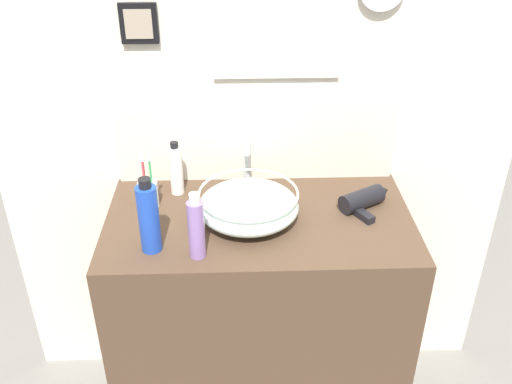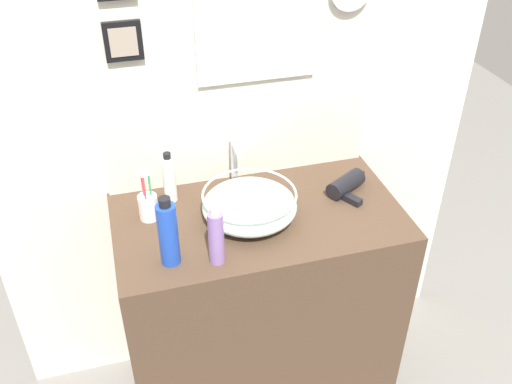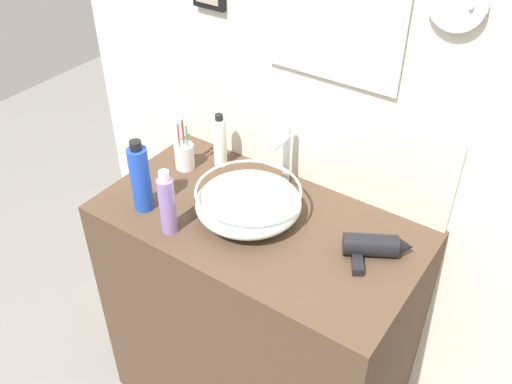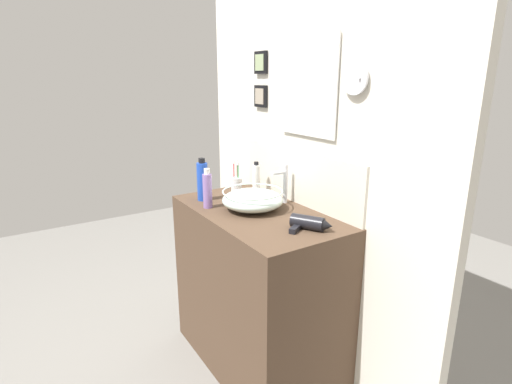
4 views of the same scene
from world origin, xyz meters
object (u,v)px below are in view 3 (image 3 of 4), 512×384
at_px(hair_drier, 375,246).
at_px(shampoo_bottle, 140,178).
at_px(spray_bottle, 220,142).
at_px(faucet, 285,153).
at_px(glass_bowl_sink, 248,202).
at_px(lotion_bottle, 167,204).
at_px(toothbrush_cup, 184,155).

distance_m(hair_drier, shampoo_bottle, 0.72).
bearing_deg(spray_bottle, faucet, 5.69).
xyz_separation_m(hair_drier, shampoo_bottle, (-0.69, -0.21, 0.08)).
height_order(faucet, spray_bottle, faucet).
bearing_deg(faucet, glass_bowl_sink, -90.00).
bearing_deg(hair_drier, lotion_bottle, -155.57).
xyz_separation_m(faucet, toothbrush_cup, (-0.33, -0.11, -0.07)).
distance_m(hair_drier, toothbrush_cup, 0.72).
xyz_separation_m(hair_drier, spray_bottle, (-0.63, 0.12, 0.06)).
xyz_separation_m(glass_bowl_sink, spray_bottle, (-0.24, 0.18, 0.04)).
bearing_deg(glass_bowl_sink, spray_bottle, 143.73).
distance_m(hair_drier, lotion_bottle, 0.60).
xyz_separation_m(toothbrush_cup, spray_bottle, (0.09, 0.09, 0.04)).
bearing_deg(spray_bottle, lotion_bottle, -76.34).
bearing_deg(hair_drier, spray_bottle, 169.58).
xyz_separation_m(glass_bowl_sink, faucet, (-0.00, 0.20, 0.07)).
relative_size(shampoo_bottle, spray_bottle, 1.25).
xyz_separation_m(toothbrush_cup, shampoo_bottle, (0.04, -0.24, 0.06)).
xyz_separation_m(faucet, hair_drier, (0.39, -0.14, -0.09)).
distance_m(lotion_bottle, spray_bottle, 0.38).
xyz_separation_m(glass_bowl_sink, hair_drier, (0.39, 0.06, -0.02)).
height_order(toothbrush_cup, shampoo_bottle, shampoo_bottle).
distance_m(faucet, spray_bottle, 0.25).
bearing_deg(hair_drier, faucet, 160.21).
height_order(faucet, hair_drier, faucet).
xyz_separation_m(glass_bowl_sink, shampoo_bottle, (-0.29, -0.15, 0.06)).
bearing_deg(shampoo_bottle, spray_bottle, 81.24).
height_order(glass_bowl_sink, toothbrush_cup, toothbrush_cup).
distance_m(glass_bowl_sink, lotion_bottle, 0.25).
bearing_deg(lotion_bottle, glass_bowl_sink, 50.34).
bearing_deg(shampoo_bottle, hair_drier, 17.10).
height_order(faucet, shampoo_bottle, shampoo_bottle).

